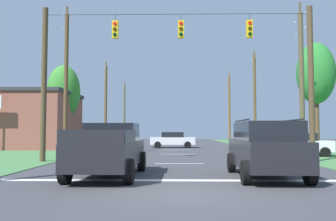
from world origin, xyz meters
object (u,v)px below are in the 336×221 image
Objects in this scene: distant_car_oncoming at (173,140)px; utility_pole_near_left at (229,107)px; pickup_truck at (109,150)px; distant_car_crossing_white at (298,144)px; utility_pole_mid_right at (302,80)px; utility_pole_distant_right at (106,103)px; roadside_store at (15,120)px; suv_black at (265,148)px; overhead_signal_span at (177,76)px; utility_pole_distant_left at (124,112)px; tree_roadside_far_right at (316,74)px; utility_pole_far_right at (255,99)px; tree_roadside_right at (64,92)px; utility_pole_far_left at (66,80)px.

utility_pole_near_left is (8.40, 18.28, 4.41)m from distant_car_oncoming.
distant_car_crossing_white is at bearing 44.44° from pickup_truck.
utility_pole_mid_right reaches higher than distant_car_crossing_white.
utility_pole_distant_right is (-15.75, 15.53, -0.24)m from utility_pole_mid_right.
utility_pole_distant_right is 0.85× the size of roadside_store.
distant_car_crossing_white is at bearing 65.58° from suv_black.
overhead_signal_span is 35.51m from utility_pole_distant_left.
utility_pole_distant_right is 21.53m from tree_roadside_far_right.
utility_pole_near_left is 15.89m from utility_pole_distant_left.
pickup_truck is at bearing -82.63° from utility_pole_distant_left.
pickup_truck is at bearing -57.66° from roadside_store.
suv_black is 17.62m from tree_roadside_far_right.
utility_pole_far_right is 0.95× the size of roadside_store.
overhead_signal_span is 3.29× the size of distant_car_crossing_white.
utility_pole_far_right reaches higher than tree_roadside_right.
utility_pole_distant_right is 9.44m from roadside_store.
roadside_store is (-7.48, -5.40, -2.01)m from utility_pole_distant_right.
distant_car_oncoming is 0.54× the size of tree_roadside_right.
utility_pole_distant_left is (-0.11, 15.17, -0.20)m from utility_pole_distant_right.
utility_pole_distant_left is (-0.27, 29.85, -0.63)m from utility_pole_far_left.
overhead_signal_span is 7.33m from pickup_truck.
suv_black is at bearing -75.13° from utility_pole_distant_left.
distant_car_crossing_white is 1.03× the size of distant_car_oncoming.
utility_pole_mid_right is 25.44m from roadside_store.
tree_roadside_right reaches higher than roadside_store.
utility_pole_distant_right reaches higher than distant_car_crossing_white.
tree_roadside_far_right reaches higher than suv_black.
tree_roadside_right is (-13.80, 20.67, 4.27)m from suv_black.
utility_pole_distant_right reaches higher than distant_car_oncoming.
distant_car_crossing_white is 29.73m from utility_pole_near_left.
utility_pole_distant_right is at bearing 177.93° from utility_pole_far_right.
suv_black is 0.52× the size of utility_pole_distant_right.
tree_roadside_right is 5.18m from roadside_store.
utility_pole_mid_right reaches higher than roadside_store.
utility_pole_distant_left is at bearing 104.87° from suv_black.
tree_roadside_right is 0.73× the size of roadside_store.
utility_pole_mid_right is at bearing -62.69° from utility_pole_distant_left.
roadside_store is (-26.08, 5.34, -3.44)m from tree_roadside_far_right.
utility_pole_far_right is at bearing 41.43° from utility_pole_far_left.
utility_pole_distant_left is 20.43m from tree_roadside_right.
distant_car_crossing_white is 0.48× the size of utility_pole_distant_right.
utility_pole_near_left is 32.93m from utility_pole_far_left.
distant_car_crossing_white is 4.15m from utility_pole_mid_right.
roadside_store is at bearing 168.42° from tree_roadside_far_right.
utility_pole_far_left is (-15.58, -29.01, -0.10)m from utility_pole_near_left.
utility_pole_mid_right is at bearing 26.06° from overhead_signal_span.
utility_pole_far_right is at bearing 87.76° from distant_car_crossing_white.
tree_roadside_right is (-10.74, 14.46, 0.73)m from overhead_signal_span.
suv_black reaches higher than distant_car_crossing_white.
utility_pole_far_right reaches higher than utility_pole_far_left.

